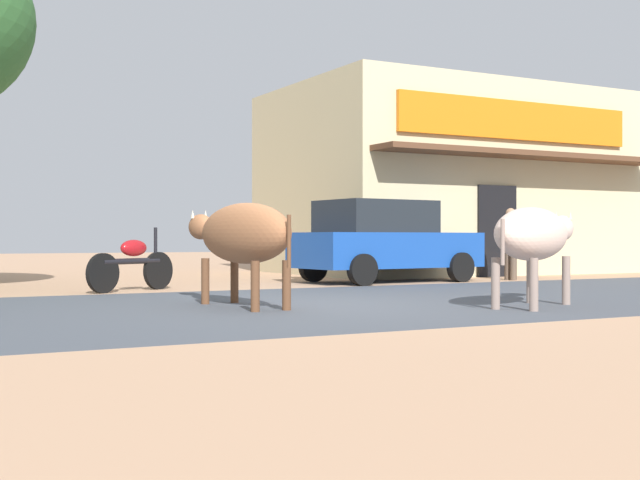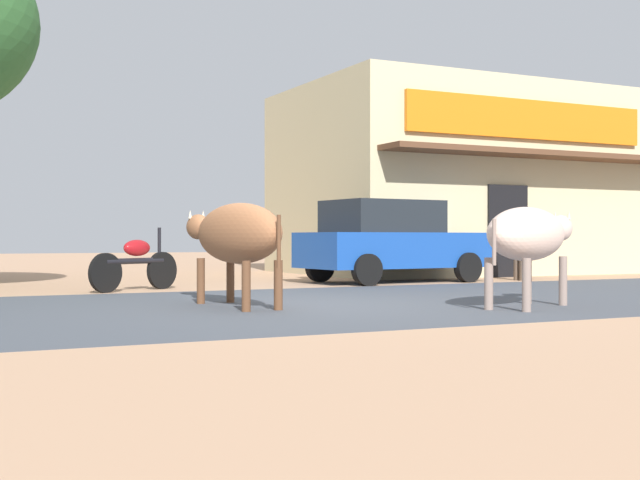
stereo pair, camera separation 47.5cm
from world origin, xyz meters
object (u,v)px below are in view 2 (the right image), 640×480
object	(u,v)px
cow_near_brown	(236,234)
cow_far_dark	(529,235)
pedestrian_by_shop	(520,238)
parked_motorcycle	(136,263)
parked_hatchback_car	(390,241)

from	to	relation	value
cow_near_brown	cow_far_dark	world-z (taller)	cow_near_brown
cow_near_brown	pedestrian_by_shop	world-z (taller)	pedestrian_by_shop
parked_motorcycle	pedestrian_by_shop	xyz separation A→B (m)	(8.09, -0.12, 0.41)
cow_near_brown	cow_far_dark	size ratio (longest dim) A/B	1.18
parked_motorcycle	cow_near_brown	world-z (taller)	cow_near_brown
parked_hatchback_car	parked_motorcycle	bearing A→B (deg)	-174.76
cow_far_dark	cow_near_brown	bearing A→B (deg)	151.94
parked_hatchback_car	parked_motorcycle	xyz separation A→B (m)	(-5.29, -0.49, -0.36)
parked_motorcycle	pedestrian_by_shop	world-z (taller)	pedestrian_by_shop
cow_far_dark	parked_hatchback_car	bearing A→B (deg)	75.47
parked_motorcycle	cow_far_dark	bearing A→B (deg)	-56.66
parked_hatchback_car	cow_near_brown	bearing A→B (deg)	-138.78
cow_far_dark	pedestrian_by_shop	xyz separation A→B (m)	(4.39, 5.51, -0.05)
cow_far_dark	parked_motorcycle	bearing A→B (deg)	123.34
cow_near_brown	pedestrian_by_shop	distance (m)	8.59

